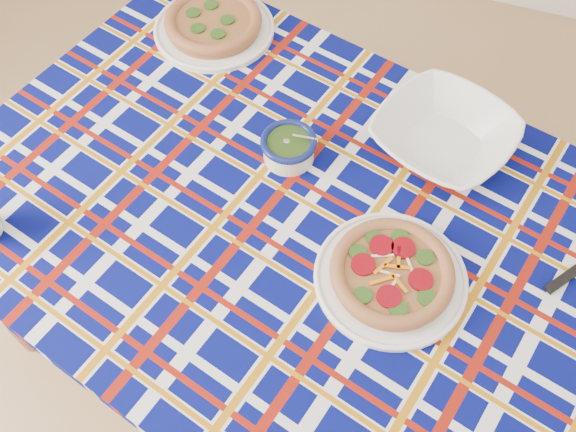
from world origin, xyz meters
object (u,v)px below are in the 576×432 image
(main_focaccia_plate, at_px, (392,273))
(serving_bowl, at_px, (444,136))
(dining_table, at_px, (321,250))
(pesto_bowl, at_px, (289,146))

(main_focaccia_plate, height_order, serving_bowl, serving_bowl)
(dining_table, xyz_separation_m, serving_bowl, (0.17, 0.28, 0.10))
(main_focaccia_plate, distance_m, serving_bowl, 0.33)
(dining_table, distance_m, pesto_bowl, 0.22)
(dining_table, distance_m, main_focaccia_plate, 0.18)
(pesto_bowl, relative_size, serving_bowl, 0.42)
(dining_table, distance_m, serving_bowl, 0.34)
(serving_bowl, bearing_deg, pesto_bowl, -155.69)
(dining_table, bearing_deg, serving_bowl, 74.19)
(pesto_bowl, bearing_deg, serving_bowl, 24.31)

